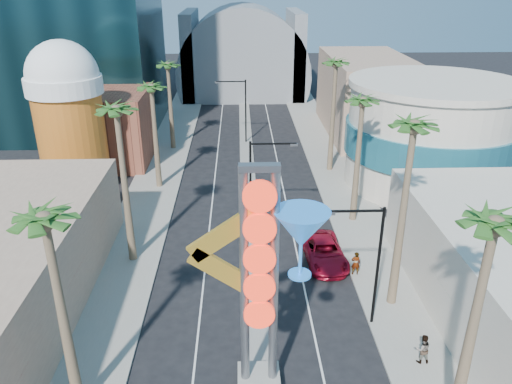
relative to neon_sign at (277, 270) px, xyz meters
name	(u,v)px	position (x,y,z in m)	size (l,w,h in m)	color
sidewalk_west	(162,169)	(-10.32, 32.04, -7.23)	(5.00, 100.00, 0.15)	gray
sidewalk_east	(332,166)	(8.68, 32.04, -7.23)	(5.00, 100.00, 0.15)	gray
median	(247,158)	(-0.82, 35.04, -7.23)	(1.60, 84.00, 0.15)	gray
brick_filler_west	(104,127)	(-16.82, 35.04, -3.31)	(10.00, 10.00, 8.00)	brown
filler_east	(366,96)	(15.18, 45.04, -2.31)	(10.00, 20.00, 10.00)	#A07E67
beer_mug	(68,112)	(-17.82, 27.04, 0.54)	(7.00, 7.00, 14.50)	#CB581B
turquoise_building	(430,135)	(17.18, 27.04, -2.06)	(16.60, 16.60, 10.60)	beige
canopy	(243,69)	(-0.82, 69.04, -3.00)	(22.00, 16.00, 22.00)	slate
neon_sign	(277,270)	(0.00, 0.00, 0.00)	(6.53, 2.60, 12.55)	gray
streetlight_0	(257,179)	(-0.27, 17.04, -2.43)	(3.79, 0.25, 8.00)	black
streetlight_1	(241,105)	(-1.36, 41.04, -2.43)	(3.79, 0.25, 8.00)	black
streetlight_2	(371,257)	(5.91, 5.04, -2.47)	(3.45, 0.25, 8.00)	black
palm_0	(47,234)	(-9.82, -0.96, 2.62)	(2.40, 2.40, 11.70)	brown
palm_1	(117,121)	(-9.82, 13.04, 3.52)	(2.40, 2.40, 12.70)	brown
palm_2	(152,94)	(-9.82, 27.04, 2.17)	(2.40, 2.40, 11.20)	brown
palm_3	(168,71)	(-9.82, 39.04, 2.17)	(2.40, 2.40, 11.20)	brown
palm_4	(492,240)	(8.18, -2.96, 3.07)	(2.40, 2.40, 12.20)	brown
palm_5	(413,140)	(8.18, 7.04, 3.96)	(2.40, 2.40, 13.20)	brown
palm_6	(362,109)	(8.18, 19.04, 2.62)	(2.40, 2.40, 11.70)	brown
palm_7	(336,71)	(8.18, 31.04, 3.52)	(2.40, 2.40, 12.70)	brown
red_pickup	(324,252)	(4.56, 12.32, -6.46)	(2.81, 6.10, 1.70)	#AD0D26
pedestrian_a	(356,263)	(6.48, 10.35, -6.26)	(0.65, 0.43, 1.79)	gray
pedestrian_b	(423,349)	(8.25, 1.50, -6.27)	(0.86, 0.67, 1.78)	gray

